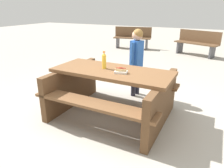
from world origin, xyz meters
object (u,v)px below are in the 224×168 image
picnic_table (112,89)px  soda_bottle (104,61)px  child_in_coat (137,54)px  park_bench_mid (132,37)px  hotdog_tray (121,71)px  park_bench_near (197,42)px

picnic_table → soda_bottle: (-0.14, 0.02, 0.43)m
child_in_coat → park_bench_mid: 4.92m
picnic_table → hotdog_tray: hotdog_tray is taller
hotdog_tray → park_bench_mid: park_bench_mid is taller
soda_bottle → park_bench_near: size_ratio=0.17×
picnic_table → park_bench_near: size_ratio=1.18×
park_bench_mid → soda_bottle: bearing=-73.1°
picnic_table → park_bench_mid: 5.76m
soda_bottle → child_in_coat: 0.93m
soda_bottle → park_bench_near: 5.30m
child_in_coat → park_bench_near: bearing=81.2°
picnic_table → child_in_coat: child_in_coat is taller
park_bench_near → hotdog_tray: bearing=-95.6°
park_bench_near → park_bench_mid: (-2.51, 0.24, 0.00)m
hotdog_tray → child_in_coat: (-0.14, 1.01, 0.03)m
picnic_table → park_bench_near: park_bench_near is taller
child_in_coat → park_bench_near: 4.37m
soda_bottle → park_bench_mid: soda_bottle is taller
soda_bottle → hotdog_tray: soda_bottle is taller
child_in_coat → park_bench_mid: (-1.84, 4.55, -0.36)m
soda_bottle → child_in_coat: (0.19, 0.91, -0.06)m
hotdog_tray → park_bench_mid: 5.91m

